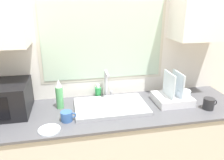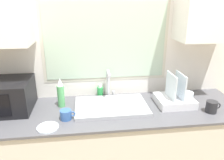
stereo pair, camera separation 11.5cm
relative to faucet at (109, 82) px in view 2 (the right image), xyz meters
name	(u,v)px [view 2 (the right image)]	position (x,y,z in m)	size (l,w,h in m)	color
countertop	(110,153)	(-0.02, -0.24, -0.62)	(2.37, 0.67, 0.93)	beige
wall_back	(106,50)	(-0.02, 0.07, 0.30)	(6.00, 0.38, 2.60)	silver
sink_basin	(111,106)	(0.00, -0.22, -0.14)	(0.62, 0.41, 0.03)	#9EA0A5
faucet	(109,82)	(0.00, 0.00, 0.00)	(0.08, 0.15, 0.27)	#B7B7BC
microwave	(3,96)	(-0.92, -0.14, -0.03)	(0.47, 0.39, 0.26)	black
dish_rack	(176,98)	(0.58, -0.23, -0.10)	(0.32, 0.28, 0.29)	silver
spray_bottle	(61,93)	(-0.44, -0.13, -0.03)	(0.06, 0.06, 0.26)	#59B266
soap_bottle	(100,91)	(-0.08, 0.02, -0.10)	(0.06, 0.06, 0.13)	#268C3F
mug_near_sink	(66,115)	(-0.38, -0.37, -0.12)	(0.12, 0.09, 0.08)	#335999
mug_by_rack	(212,107)	(0.82, -0.41, -0.11)	(0.13, 0.09, 0.10)	#262628
small_plate	(48,127)	(-0.51, -0.49, -0.15)	(0.16, 0.16, 0.01)	silver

